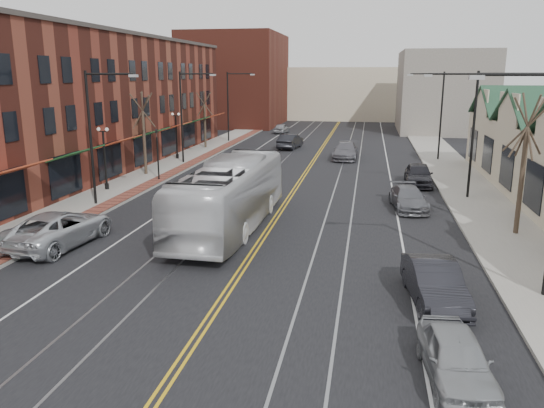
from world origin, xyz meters
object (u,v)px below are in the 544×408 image
at_px(parked_suv, 59,228).
at_px(parked_car_b, 434,283).
at_px(transit_bus, 230,195).
at_px(parked_car_a, 456,358).
at_px(parked_car_c, 408,198).
at_px(parked_car_d, 418,175).

distance_m(parked_suv, parked_car_b, 17.18).
height_order(transit_bus, parked_car_a, transit_bus).
bearing_deg(parked_car_a, parked_car_c, 84.74).
bearing_deg(transit_bus, parked_car_a, 128.07).
relative_size(parked_car_a, parked_car_c, 0.86).
bearing_deg(transit_bus, parked_car_b, 142.21).
relative_size(parked_car_b, parked_car_c, 0.99).
relative_size(parked_car_a, parked_car_d, 0.83).
bearing_deg(parked_suv, parked_car_c, -143.27).
height_order(transit_bus, parked_car_d, transit_bus).
bearing_deg(parked_suv, transit_bus, -144.23).
xyz_separation_m(parked_suv, parked_car_b, (16.80, -3.58, -0.07)).
xyz_separation_m(transit_bus, parked_car_c, (9.50, 5.87, -1.12)).
distance_m(parked_car_a, parked_car_c, 18.73).
bearing_deg(parked_car_c, parked_car_d, 74.18).
xyz_separation_m(parked_car_a, parked_car_d, (1.18, 25.99, 0.14)).
bearing_deg(parked_car_c, parked_car_b, -96.58).
bearing_deg(parked_suv, parked_car_d, -130.27).
xyz_separation_m(parked_suv, parked_car_a, (16.80, -8.64, -0.15)).
height_order(parked_car_b, parked_car_d, parked_car_d).
distance_m(parked_suv, parked_car_d, 24.99).
relative_size(transit_bus, parked_car_a, 3.23).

